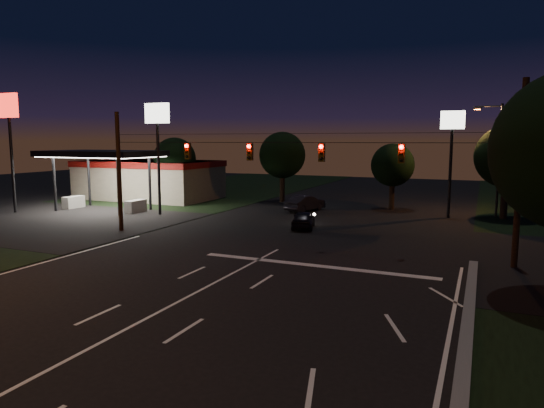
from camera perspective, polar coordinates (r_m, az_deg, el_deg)
The scene contains 17 objects.
ground at distance 16.09m, azimuth -19.93°, elevation -15.31°, with size 140.00×140.00×0.00m, color black.
cross_street_left at distance 40.89m, azimuth -24.88°, elevation -1.82°, with size 20.00×16.00×0.02m, color black.
stop_bar at distance 24.12m, azimuth 4.96°, elevation -7.21°, with size 12.00×0.50×0.01m, color silver.
utility_pole_right at distance 26.39m, azimuth 26.56°, elevation -6.72°, with size 0.30×0.30×9.00m, color black.
utility_pole_left at distance 34.60m, azimuth -17.29°, elevation -3.04°, with size 0.28×0.28×8.00m, color black.
signal_span at distance 27.64m, azimuth 1.48°, elevation 6.22°, with size 24.00×0.40×1.56m.
gas_station at distance 52.33m, azimuth -14.55°, elevation 3.15°, with size 14.20×16.10×5.25m.
pole_sign_left_near at distance 40.77m, azimuth -13.32°, elevation 8.50°, with size 2.20×0.30×9.10m.
pole_sign_left_far at distance 46.36m, azimuth -28.51°, elevation 8.44°, with size 2.00×0.30×10.00m.
pole_sign_right at distance 40.70m, azimuth 20.40°, elevation 7.19°, with size 1.80×0.30×8.40m.
street_light_right_far at distance 42.64m, azimuth 24.86°, elevation 5.62°, with size 2.20×0.35×9.00m.
tree_far_a at distance 49.70m, azimuth -11.28°, elevation 5.20°, with size 4.20×4.20×6.42m.
tree_far_b at distance 48.41m, azimuth 1.30°, elevation 5.70°, with size 4.60×4.60×6.98m.
tree_far_c at distance 44.41m, azimuth 14.05°, elevation 4.40°, with size 3.80×3.80×5.86m.
tree_far_d at distance 41.81m, azimuth 25.93°, elevation 4.97°, with size 4.80×4.80×7.30m.
car_oncoming_a at distance 34.03m, azimuth 3.71°, elevation -1.83°, with size 1.46×3.63×1.24m, color black.
car_oncoming_b at distance 42.28m, azimuth 3.93°, elevation 0.10°, with size 1.48×4.23×1.39m, color black.
Camera 1 is at (10.43, -10.62, 6.11)m, focal length 32.00 mm.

